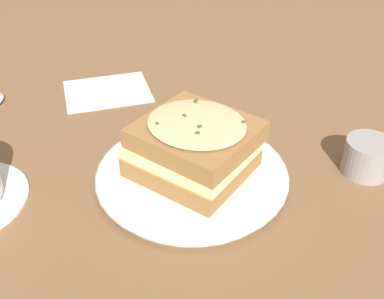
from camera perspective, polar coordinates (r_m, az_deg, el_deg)
name	(u,v)px	position (r m, az deg, el deg)	size (l,w,h in m)	color
ground_plane	(200,170)	(0.57, 1.06, -2.57)	(2.40, 2.40, 0.00)	brown
dinner_plate	(192,174)	(0.54, 0.00, -3.14)	(0.23, 0.23, 0.02)	silver
sandwich	(194,146)	(0.52, 0.25, 0.41)	(0.16, 0.16, 0.07)	olive
napkin	(107,91)	(0.75, -10.71, 7.33)	(0.13, 0.11, 0.00)	white
condiment_pot	(367,157)	(0.59, 21.39, -0.89)	(0.06, 0.06, 0.04)	gray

